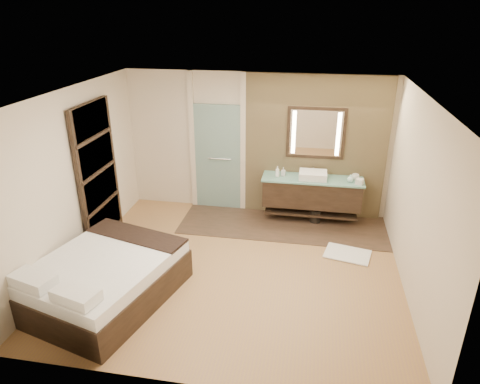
% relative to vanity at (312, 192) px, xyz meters
% --- Properties ---
extents(floor, '(5.00, 5.00, 0.00)m').
position_rel_vanity_xyz_m(floor, '(-1.10, -1.92, -0.58)').
color(floor, '#A87F46').
rests_on(floor, ground).
extents(tile_strip, '(3.80, 1.30, 0.01)m').
position_rel_vanity_xyz_m(tile_strip, '(-0.50, -0.32, -0.57)').
color(tile_strip, '#362A1D').
rests_on(tile_strip, floor).
extents(stone_wall, '(2.60, 0.08, 2.70)m').
position_rel_vanity_xyz_m(stone_wall, '(0.00, 0.29, 0.77)').
color(stone_wall, tan).
rests_on(stone_wall, floor).
extents(vanity, '(1.85, 0.55, 0.88)m').
position_rel_vanity_xyz_m(vanity, '(0.00, 0.00, 0.00)').
color(vanity, black).
rests_on(vanity, stone_wall).
extents(mirror_unit, '(1.06, 0.04, 0.96)m').
position_rel_vanity_xyz_m(mirror_unit, '(0.00, 0.24, 1.07)').
color(mirror_unit, black).
rests_on(mirror_unit, stone_wall).
extents(frosted_door, '(1.10, 0.12, 2.70)m').
position_rel_vanity_xyz_m(frosted_door, '(-1.85, 0.28, 0.56)').
color(frosted_door, silver).
rests_on(frosted_door, floor).
extents(shoji_partition, '(0.06, 1.20, 2.40)m').
position_rel_vanity_xyz_m(shoji_partition, '(-3.53, -1.32, 0.63)').
color(shoji_partition, black).
rests_on(shoji_partition, floor).
extents(bed, '(2.07, 2.35, 0.77)m').
position_rel_vanity_xyz_m(bed, '(-2.75, -2.92, -0.26)').
color(bed, black).
rests_on(bed, floor).
extents(bath_mat, '(0.81, 0.65, 0.02)m').
position_rel_vanity_xyz_m(bath_mat, '(0.65, -1.17, -0.56)').
color(bath_mat, white).
rests_on(bath_mat, floor).
extents(waste_bin, '(0.22, 0.22, 0.26)m').
position_rel_vanity_xyz_m(waste_bin, '(0.10, -0.07, -0.45)').
color(waste_bin, black).
rests_on(waste_bin, floor).
extents(tissue_box, '(0.16, 0.16, 0.10)m').
position_rel_vanity_xyz_m(tissue_box, '(0.82, -0.16, 0.33)').
color(tissue_box, silver).
rests_on(tissue_box, vanity).
extents(soap_bottle_a, '(0.10, 0.10, 0.20)m').
position_rel_vanity_xyz_m(soap_bottle_a, '(-0.65, -0.05, 0.39)').
color(soap_bottle_a, white).
rests_on(soap_bottle_a, vanity).
extents(soap_bottle_b, '(0.07, 0.08, 0.16)m').
position_rel_vanity_xyz_m(soap_bottle_b, '(-0.55, 0.03, 0.36)').
color(soap_bottle_b, '#B2B2B2').
rests_on(soap_bottle_b, vanity).
extents(soap_bottle_c, '(0.13, 0.13, 0.14)m').
position_rel_vanity_xyz_m(soap_bottle_c, '(0.67, -0.08, 0.35)').
color(soap_bottle_c, '#BBEBE9').
rests_on(soap_bottle_c, vanity).
extents(cup, '(0.16, 0.16, 0.10)m').
position_rel_vanity_xyz_m(cup, '(0.76, 0.05, 0.34)').
color(cup, white).
rests_on(cup, vanity).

